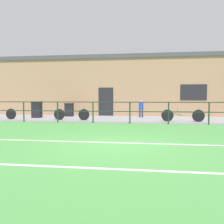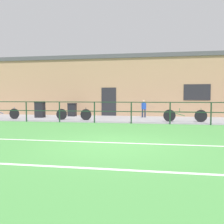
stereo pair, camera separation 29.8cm
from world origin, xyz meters
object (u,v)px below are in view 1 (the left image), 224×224
at_px(bicycle_parked_1, 183,115).
at_px(spectator_child, 141,108).
at_px(trash_bin_0, 69,110).
at_px(trash_bin_1, 37,109).
at_px(bicycle_parked_0, 0,114).
at_px(bicycle_parked_2, 71,114).

bearing_deg(bicycle_parked_1, spectator_child, 132.01).
bearing_deg(trash_bin_0, trash_bin_1, -140.81).
distance_m(bicycle_parked_1, trash_bin_0, 8.04).
distance_m(bicycle_parked_1, trash_bin_1, 9.40).
bearing_deg(bicycle_parked_0, bicycle_parked_2, 0.00).
distance_m(bicycle_parked_0, trash_bin_0, 4.56).
relative_size(bicycle_parked_0, trash_bin_1, 1.99).
relative_size(bicycle_parked_0, trash_bin_0, 2.31).
xyz_separation_m(bicycle_parked_1, trash_bin_1, (-9.30, 1.36, 0.20)).
relative_size(bicycle_parked_1, bicycle_parked_2, 1.08).
xyz_separation_m(trash_bin_0, trash_bin_1, (-1.77, -1.44, 0.08)).
bearing_deg(trash_bin_1, trash_bin_0, 39.19).
bearing_deg(trash_bin_0, bicycle_parked_2, -69.22).
bearing_deg(trash_bin_1, spectator_child, 10.62).
bearing_deg(bicycle_parked_1, trash_bin_1, 171.68).
xyz_separation_m(spectator_child, trash_bin_0, (-5.14, 0.15, -0.19)).
height_order(bicycle_parked_0, trash_bin_0, trash_bin_0).
xyz_separation_m(bicycle_parked_1, trash_bin_0, (-7.53, 2.80, 0.12)).
relative_size(spectator_child, bicycle_parked_2, 0.53).
relative_size(bicycle_parked_0, bicycle_parked_1, 0.92).
relative_size(spectator_child, bicycle_parked_0, 0.54).
bearing_deg(bicycle_parked_0, trash_bin_0, 37.98).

